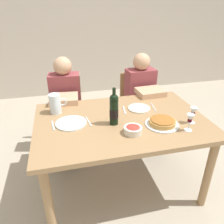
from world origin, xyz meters
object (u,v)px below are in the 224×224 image
(wine_glass_left_diner, at_px, (193,112))
(dinner_plate_right_setting, at_px, (71,123))
(dinner_plate_left_setting, at_px, (139,108))
(diner_left, at_px, (66,107))
(wine_glass_right_diner, at_px, (190,119))
(diner_right, at_px, (143,101))
(water_pitcher, at_px, (55,105))
(wine_bottle, at_px, (114,109))
(chair_right, at_px, (135,102))
(salad_bowl, at_px, (133,129))
(baked_tart, at_px, (162,122))
(chair_left, at_px, (67,108))
(dining_table, at_px, (121,128))

(wine_glass_left_diner, xyz_separation_m, dinner_plate_right_setting, (-1.01, 0.23, -0.10))
(dinner_plate_left_setting, distance_m, diner_left, 0.86)
(wine_glass_right_diner, height_order, dinner_plate_left_setting, wine_glass_right_diner)
(wine_glass_right_diner, relative_size, dinner_plate_right_setting, 0.55)
(diner_right, bearing_deg, dinner_plate_right_setting, 30.99)
(wine_glass_left_diner, relative_size, diner_left, 0.13)
(water_pitcher, bearing_deg, dinner_plate_right_setting, -63.83)
(wine_bottle, xyz_separation_m, chair_right, (0.53, 0.93, -0.40))
(diner_right, bearing_deg, salad_bowl, 60.56)
(water_pitcher, xyz_separation_m, wine_glass_left_diner, (1.13, -0.47, 0.02))
(baked_tart, relative_size, wine_glass_right_diner, 1.94)
(dinner_plate_left_setting, bearing_deg, diner_left, 143.71)
(baked_tart, xyz_separation_m, dinner_plate_left_setting, (-0.08, 0.34, -0.02))
(wine_bottle, distance_m, chair_left, 1.10)
(dining_table, relative_size, diner_right, 1.29)
(dining_table, bearing_deg, wine_glass_left_diner, -18.91)
(dining_table, relative_size, chair_right, 1.72)
(dinner_plate_left_setting, distance_m, chair_left, 1.03)
(chair_left, bearing_deg, baked_tart, 130.11)
(water_pitcher, xyz_separation_m, wine_glass_right_diner, (1.03, -0.57, 0.02))
(dining_table, distance_m, wine_glass_left_diner, 0.63)
(chair_left, xyz_separation_m, chair_right, (0.89, -0.03, 0.00))
(wine_bottle, bearing_deg, chair_left, 110.62)
(wine_bottle, bearing_deg, baked_tart, -16.75)
(dinner_plate_right_setting, bearing_deg, chair_right, 43.77)
(dinner_plate_right_setting, relative_size, diner_right, 0.23)
(wine_bottle, relative_size, baked_tart, 1.14)
(salad_bowl, distance_m, chair_right, 1.22)
(wine_glass_right_diner, relative_size, diner_left, 0.13)
(wine_bottle, xyz_separation_m, dinner_plate_right_setting, (-0.36, 0.08, -0.13))
(dinner_plate_left_setting, bearing_deg, salad_bowl, -116.23)
(diner_right, bearing_deg, wine_glass_right_diner, 87.87)
(dining_table, height_order, wine_bottle, wine_bottle)
(dining_table, relative_size, wine_glass_right_diner, 10.27)
(dining_table, relative_size, water_pitcher, 8.18)
(water_pitcher, xyz_separation_m, dinner_plate_left_setting, (0.78, -0.11, -0.07))
(baked_tart, height_order, wine_glass_right_diner, wine_glass_right_diner)
(wine_glass_right_diner, relative_size, chair_left, 0.17)
(wine_bottle, relative_size, wine_glass_left_diner, 2.22)
(dining_table, relative_size, diner_left, 1.29)
(water_pitcher, bearing_deg, diner_left, 76.30)
(dinner_plate_right_setting, relative_size, chair_right, 0.30)
(salad_bowl, relative_size, dinner_plate_right_setting, 0.55)
(wine_glass_right_diner, relative_size, diner_right, 0.13)
(water_pitcher, bearing_deg, salad_bowl, -40.97)
(wine_glass_left_diner, distance_m, chair_left, 1.54)
(water_pitcher, xyz_separation_m, dinner_plate_right_setting, (0.12, -0.24, -0.07))
(dinner_plate_left_setting, height_order, diner_left, diner_left)
(dinner_plate_left_setting, xyz_separation_m, diner_right, (0.23, 0.47, -0.15))
(water_pitcher, distance_m, chair_right, 1.22)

